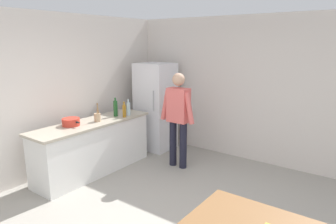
{
  "coord_description": "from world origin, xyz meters",
  "views": [
    {
      "loc": [
        1.96,
        -2.43,
        2.22
      ],
      "look_at": [
        -0.84,
        1.39,
        1.12
      ],
      "focal_mm": 32.36,
      "sensor_mm": 36.0,
      "label": 1
    }
  ],
  "objects_px": {
    "person": "(178,114)",
    "utensil_jar": "(97,117)",
    "bottle_wine_green": "(116,108)",
    "bottle_water_clear": "(129,109)",
    "refrigerator": "(155,107)",
    "cooking_pot": "(71,122)",
    "bottle_oil_amber": "(124,111)"
  },
  "relations": [
    {
      "from": "bottle_oil_amber",
      "to": "bottle_wine_green",
      "type": "distance_m",
      "value": 0.19
    },
    {
      "from": "utensil_jar",
      "to": "refrigerator",
      "type": "bearing_deg",
      "value": 88.51
    },
    {
      "from": "bottle_oil_amber",
      "to": "refrigerator",
      "type": "bearing_deg",
      "value": 96.23
    },
    {
      "from": "cooking_pot",
      "to": "bottle_oil_amber",
      "type": "relative_size",
      "value": 1.43
    },
    {
      "from": "person",
      "to": "bottle_wine_green",
      "type": "distance_m",
      "value": 1.14
    },
    {
      "from": "refrigerator",
      "to": "cooking_pot",
      "type": "relative_size",
      "value": 4.5
    },
    {
      "from": "refrigerator",
      "to": "bottle_water_clear",
      "type": "bearing_deg",
      "value": -85.28
    },
    {
      "from": "person",
      "to": "utensil_jar",
      "type": "bearing_deg",
      "value": -135.36
    },
    {
      "from": "bottle_water_clear",
      "to": "bottle_oil_amber",
      "type": "bearing_deg",
      "value": -75.21
    },
    {
      "from": "bottle_wine_green",
      "to": "utensil_jar",
      "type": "bearing_deg",
      "value": -86.83
    },
    {
      "from": "person",
      "to": "cooking_pot",
      "type": "relative_size",
      "value": 4.25
    },
    {
      "from": "person",
      "to": "utensil_jar",
      "type": "xyz_separation_m",
      "value": [
        -0.99,
        -0.98,
        0.0
      ]
    },
    {
      "from": "bottle_wine_green",
      "to": "bottle_water_clear",
      "type": "relative_size",
      "value": 1.13
    },
    {
      "from": "bottle_oil_amber",
      "to": "bottle_water_clear",
      "type": "height_order",
      "value": "bottle_water_clear"
    },
    {
      "from": "bottle_oil_amber",
      "to": "person",
      "type": "bearing_deg",
      "value": 30.13
    },
    {
      "from": "bottle_wine_green",
      "to": "cooking_pot",
      "type": "bearing_deg",
      "value": -97.83
    },
    {
      "from": "refrigerator",
      "to": "person",
      "type": "relative_size",
      "value": 1.06
    },
    {
      "from": "person",
      "to": "bottle_oil_amber",
      "type": "height_order",
      "value": "person"
    },
    {
      "from": "person",
      "to": "bottle_water_clear",
      "type": "xyz_separation_m",
      "value": [
        -0.88,
        -0.33,
        0.05
      ]
    },
    {
      "from": "refrigerator",
      "to": "bottle_oil_amber",
      "type": "distance_m",
      "value": 1.05
    },
    {
      "from": "utensil_jar",
      "to": "bottle_oil_amber",
      "type": "relative_size",
      "value": 1.14
    },
    {
      "from": "bottle_wine_green",
      "to": "bottle_water_clear",
      "type": "distance_m",
      "value": 0.24
    },
    {
      "from": "refrigerator",
      "to": "utensil_jar",
      "type": "height_order",
      "value": "refrigerator"
    },
    {
      "from": "bottle_wine_green",
      "to": "refrigerator",
      "type": "bearing_deg",
      "value": 86.56
    },
    {
      "from": "cooking_pot",
      "to": "refrigerator",
      "type": "bearing_deg",
      "value": 84.59
    },
    {
      "from": "refrigerator",
      "to": "bottle_wine_green",
      "type": "xyz_separation_m",
      "value": [
        -0.06,
        -1.08,
        0.15
      ]
    },
    {
      "from": "cooking_pot",
      "to": "bottle_oil_amber",
      "type": "height_order",
      "value": "bottle_oil_amber"
    },
    {
      "from": "bottle_oil_amber",
      "to": "bottle_water_clear",
      "type": "bearing_deg",
      "value": 104.79
    },
    {
      "from": "bottle_oil_amber",
      "to": "bottle_water_clear",
      "type": "relative_size",
      "value": 0.93
    },
    {
      "from": "utensil_jar",
      "to": "person",
      "type": "bearing_deg",
      "value": 44.64
    },
    {
      "from": "cooking_pot",
      "to": "bottle_water_clear",
      "type": "distance_m",
      "value": 1.1
    },
    {
      "from": "utensil_jar",
      "to": "bottle_oil_amber",
      "type": "height_order",
      "value": "utensil_jar"
    }
  ]
}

